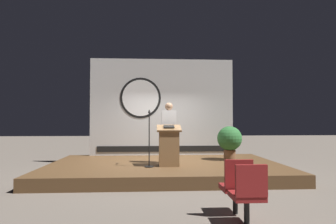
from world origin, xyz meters
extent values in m
plane|color=#6B6056|center=(0.00, 0.00, 0.00)|extent=(40.00, 40.00, 0.00)
cube|color=brown|center=(0.00, 0.00, 0.15)|extent=(6.40, 4.00, 0.30)
cube|color=silver|center=(0.00, 1.85, 1.97)|extent=(4.96, 0.10, 3.34)
cylinder|color=black|center=(-0.76, 1.80, 2.28)|extent=(1.41, 0.02, 1.41)
cylinder|color=white|center=(-0.76, 1.79, 2.28)|extent=(1.26, 0.02, 1.26)
cube|color=black|center=(0.00, 1.79, 0.52)|extent=(4.47, 0.02, 0.20)
cube|color=olive|center=(0.08, -0.53, 0.78)|extent=(0.52, 0.40, 0.96)
cube|color=olive|center=(0.08, -0.53, 1.29)|extent=(0.64, 0.49, 0.19)
cube|color=black|center=(0.08, -0.55, 1.34)|extent=(0.28, 0.20, 0.08)
cylinder|color=black|center=(0.11, -0.05, 0.73)|extent=(0.26, 0.26, 0.86)
cube|color=white|center=(0.11, -0.05, 1.47)|extent=(0.40, 0.24, 0.62)
sphere|color=#997051|center=(0.11, -0.05, 1.89)|extent=(0.22, 0.22, 0.22)
cylinder|color=black|center=(-0.44, -0.68, 0.31)|extent=(0.24, 0.24, 0.02)
cylinder|color=black|center=(-0.44, -0.68, 1.04)|extent=(0.03, 0.03, 1.47)
cylinder|color=black|center=(-0.44, -0.50, 1.72)|extent=(0.02, 0.36, 0.02)
sphere|color=#262626|center=(-0.44, -0.31, 1.72)|extent=(0.07, 0.07, 0.07)
cylinder|color=brown|center=(2.00, 0.52, 0.45)|extent=(0.36, 0.36, 0.30)
sphere|color=#2D6B33|center=(2.00, 0.52, 0.95)|extent=(0.75, 0.75, 0.75)
cylinder|color=black|center=(0.97, -3.49, 0.18)|extent=(0.08, 0.08, 0.37)
cube|color=maroon|center=(0.97, -3.49, 0.41)|extent=(0.44, 0.44, 0.08)
cube|color=maroon|center=(0.97, -3.69, 0.67)|extent=(0.44, 0.06, 0.44)
cylinder|color=black|center=(0.98, -3.99, 0.18)|extent=(0.08, 0.08, 0.37)
cube|color=maroon|center=(0.98, -3.99, 0.41)|extent=(0.44, 0.44, 0.08)
cube|color=maroon|center=(0.98, -4.19, 0.67)|extent=(0.44, 0.06, 0.44)
camera|label=1|loc=(-0.38, -8.01, 1.49)|focal=30.29mm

